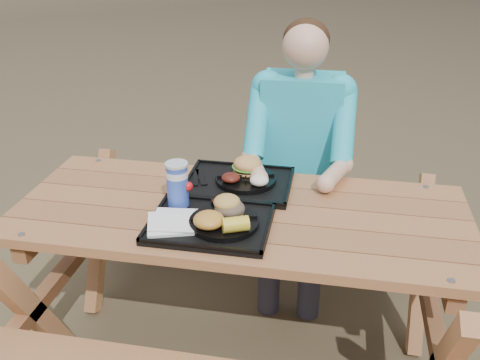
# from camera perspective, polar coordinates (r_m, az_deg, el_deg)

# --- Properties ---
(ground) EXTENTS (60.00, 60.00, 0.00)m
(ground) POSITION_cam_1_polar(r_m,az_deg,el_deg) (2.58, 0.00, -17.81)
(ground) COLOR #999999
(ground) RESTS_ON ground
(picnic_table) EXTENTS (1.80, 1.49, 0.75)m
(picnic_table) POSITION_cam_1_polar(r_m,az_deg,el_deg) (2.33, 0.00, -11.18)
(picnic_table) COLOR #999999
(picnic_table) RESTS_ON ground
(tray_near) EXTENTS (0.45, 0.35, 0.02)m
(tray_near) POSITION_cam_1_polar(r_m,az_deg,el_deg) (2.01, -3.21, -4.76)
(tray_near) COLOR black
(tray_near) RESTS_ON picnic_table
(tray_far) EXTENTS (0.45, 0.35, 0.02)m
(tray_far) POSITION_cam_1_polar(r_m,az_deg,el_deg) (2.30, -0.16, -0.42)
(tray_far) COLOR black
(tray_far) RESTS_ON picnic_table
(plate_near) EXTENTS (0.26, 0.26, 0.02)m
(plate_near) POSITION_cam_1_polar(r_m,az_deg,el_deg) (1.98, -1.71, -4.50)
(plate_near) COLOR black
(plate_near) RESTS_ON tray_near
(plate_far) EXTENTS (0.26, 0.26, 0.02)m
(plate_far) POSITION_cam_1_polar(r_m,az_deg,el_deg) (2.30, 0.62, 0.08)
(plate_far) COLOR black
(plate_far) RESTS_ON tray_far
(napkin_stack) EXTENTS (0.22, 0.22, 0.02)m
(napkin_stack) POSITION_cam_1_polar(r_m,az_deg,el_deg) (2.00, -7.32, -4.48)
(napkin_stack) COLOR white
(napkin_stack) RESTS_ON tray_near
(soda_cup) EXTENTS (0.08, 0.08, 0.17)m
(soda_cup) POSITION_cam_1_polar(r_m,az_deg,el_deg) (2.09, -6.68, -0.57)
(soda_cup) COLOR #1637A8
(soda_cup) RESTS_ON tray_near
(condiment_bbq) EXTENTS (0.05, 0.05, 0.03)m
(condiment_bbq) POSITION_cam_1_polar(r_m,az_deg,el_deg) (2.09, -2.39, -2.56)
(condiment_bbq) COLOR #320506
(condiment_bbq) RESTS_ON tray_near
(condiment_mustard) EXTENTS (0.05, 0.05, 0.03)m
(condiment_mustard) POSITION_cam_1_polar(r_m,az_deg,el_deg) (2.09, -0.50, -2.61)
(condiment_mustard) COLOR gold
(condiment_mustard) RESTS_ON tray_near
(sandwich) EXTENTS (0.11, 0.11, 0.11)m
(sandwich) POSITION_cam_1_polar(r_m,az_deg,el_deg) (1.99, -1.12, -2.21)
(sandwich) COLOR gold
(sandwich) RESTS_ON plate_near
(mac_cheese) EXTENTS (0.11, 0.11, 0.06)m
(mac_cheese) POSITION_cam_1_polar(r_m,az_deg,el_deg) (1.92, -3.35, -4.27)
(mac_cheese) COLOR gold
(mac_cheese) RESTS_ON plate_near
(corn_cob) EXTENTS (0.12, 0.12, 0.06)m
(corn_cob) POSITION_cam_1_polar(r_m,az_deg,el_deg) (1.89, -0.48, -4.75)
(corn_cob) COLOR yellow
(corn_cob) RESTS_ON plate_near
(cutlery_far) EXTENTS (0.09, 0.16, 0.01)m
(cutlery_far) POSITION_cam_1_polar(r_m,az_deg,el_deg) (2.34, -4.15, 0.32)
(cutlery_far) COLOR black
(cutlery_far) RESTS_ON tray_far
(burger) EXTENTS (0.12, 0.12, 0.11)m
(burger) POSITION_cam_1_polar(r_m,az_deg,el_deg) (2.31, 0.80, 2.10)
(burger) COLOR #E0974F
(burger) RESTS_ON plate_far
(baked_beans) EXTENTS (0.08, 0.08, 0.04)m
(baked_beans) POSITION_cam_1_polar(r_m,az_deg,el_deg) (2.25, -0.99, 0.25)
(baked_beans) COLOR #571911
(baked_beans) RESTS_ON plate_far
(potato_salad) EXTENTS (0.08, 0.08, 0.04)m
(potato_salad) POSITION_cam_1_polar(r_m,az_deg,el_deg) (2.22, 2.06, -0.04)
(potato_salad) COLOR white
(potato_salad) RESTS_ON plate_far
(diner) EXTENTS (0.48, 0.84, 1.28)m
(diner) POSITION_cam_1_polar(r_m,az_deg,el_deg) (2.70, 6.29, 0.86)
(diner) COLOR #1CB9C9
(diner) RESTS_ON ground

